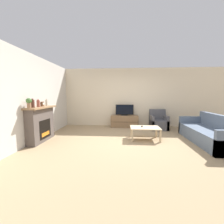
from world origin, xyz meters
TOP-DOWN VIEW (x-y plane):
  - ground_plane at (0.00, 0.00)m, footprint 24.00×24.00m
  - wall_back at (0.00, 2.40)m, footprint 12.00×0.06m
  - wall_left at (-3.00, 0.00)m, footprint 0.06×12.00m
  - fireplace at (-2.82, -0.24)m, footprint 0.41×1.30m
  - mantel_vase_left at (-2.81, -0.63)m, footprint 0.11×0.11m
  - mantel_vase_centre_left at (-2.81, -0.34)m, footprint 0.09×0.09m
  - mantel_vase_right at (-2.81, 0.15)m, footprint 0.07×0.07m
  - mantel_clock at (-2.81, -0.11)m, footprint 0.08×0.11m
  - potted_plant at (-2.81, -0.79)m, footprint 0.15×0.15m
  - tv_stand at (-0.16, 2.10)m, footprint 1.24×0.47m
  - tv at (-0.16, 2.09)m, footprint 0.81×0.18m
  - armchair at (1.31, 1.81)m, footprint 0.70×0.76m
  - coffee_table at (0.50, 0.20)m, footprint 0.95×0.66m
  - remote at (0.41, 0.27)m, footprint 0.08×0.16m
  - couch at (2.43, -0.02)m, footprint 0.91×2.36m

SIDE VIEW (x-z plane):
  - ground_plane at x=0.00m, z-range 0.00..0.00m
  - tv_stand at x=-0.16m, z-range 0.00..0.54m
  - armchair at x=1.31m, z-range -0.14..0.69m
  - couch at x=2.43m, z-range -0.15..0.71m
  - coffee_table at x=0.50m, z-range 0.16..0.57m
  - remote at x=0.41m, z-range 0.41..0.43m
  - fireplace at x=-2.82m, z-range 0.01..1.12m
  - tv at x=-0.16m, z-range 0.52..1.02m
  - mantel_clock at x=-2.81m, z-range 1.11..1.26m
  - mantel_vase_centre_left at x=-2.81m, z-range 1.10..1.33m
  - mantel_vase_right at x=-2.81m, z-range 1.10..1.33m
  - mantel_vase_left at x=-2.81m, z-range 1.09..1.36m
  - potted_plant at x=-2.81m, z-range 1.13..1.41m
  - wall_back at x=0.00m, z-range 0.00..2.70m
  - wall_left at x=-3.00m, z-range 0.00..2.70m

